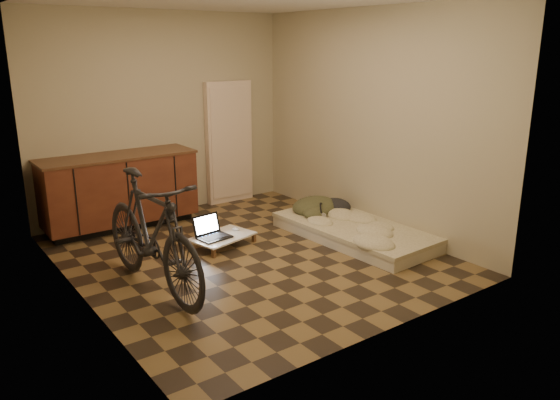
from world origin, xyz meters
TOP-DOWN VIEW (x-y plane):
  - room_shell at (0.00, 0.00)m, footprint 3.50×4.00m
  - cabinets at (-0.75, 1.70)m, footprint 1.84×0.62m
  - appliance_panel at (0.95, 1.94)m, footprint 0.70×0.10m
  - bicycle at (-1.16, -0.22)m, footprint 0.64×1.89m
  - futon at (1.30, -0.29)m, footprint 1.03×1.99m
  - clothing_pile at (1.34, 0.37)m, footprint 0.67×0.57m
  - headphones at (1.19, 0.18)m, footprint 0.32×0.32m
  - lap_desk at (-0.07, 0.41)m, footprint 0.78×0.60m
  - laptop at (-0.19, 0.44)m, footprint 0.38×0.35m
  - mouse at (0.15, 0.48)m, footprint 0.10×0.12m

SIDE VIEW (x-z plane):
  - futon at x=1.30m, z-range 0.00..0.17m
  - lap_desk at x=-0.07m, z-range 0.04..0.16m
  - mouse at x=0.15m, z-range 0.11..0.15m
  - laptop at x=-0.19m, z-range 0.05..0.28m
  - headphones at x=1.19m, z-range 0.17..0.32m
  - clothing_pile at x=1.34m, z-range 0.17..0.43m
  - cabinets at x=-0.75m, z-range 0.01..0.92m
  - bicycle at x=-1.16m, z-range 0.00..1.21m
  - appliance_panel at x=0.95m, z-range 0.00..1.70m
  - room_shell at x=0.00m, z-range 0.00..2.60m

